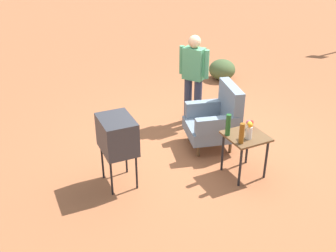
{
  "coord_description": "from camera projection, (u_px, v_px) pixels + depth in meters",
  "views": [
    {
      "loc": [
        5.06,
        -3.2,
        3.41
      ],
      "look_at": [
        0.29,
        -0.87,
        0.65
      ],
      "focal_mm": 43.14,
      "sensor_mm": 36.0,
      "label": 1
    }
  ],
  "objects": [
    {
      "name": "tv_on_stand",
      "position": [
        117.0,
        135.0,
        5.46
      ],
      "size": [
        0.61,
        0.47,
        1.03
      ],
      "color": "black",
      "rests_on": "ground"
    },
    {
      "name": "shrub_mid",
      "position": [
        222.0,
        70.0,
        9.42
      ],
      "size": [
        0.61,
        0.61,
        0.47
      ],
      "primitive_type": "ellipsoid",
      "color": "#475B33",
      "rests_on": "ground"
    },
    {
      "name": "side_table",
      "position": [
        245.0,
        141.0,
        5.77
      ],
      "size": [
        0.56,
        0.56,
        0.65
      ],
      "color": "black",
      "rests_on": "ground"
    },
    {
      "name": "bottle_wine_green",
      "position": [
        228.0,
        125.0,
        5.66
      ],
      "size": [
        0.07,
        0.07,
        0.32
      ],
      "primitive_type": "cylinder",
      "color": "#1E5623",
      "rests_on": "side_table"
    },
    {
      "name": "soda_can_red",
      "position": [
        251.0,
        125.0,
        5.88
      ],
      "size": [
        0.07,
        0.07,
        0.12
      ],
      "primitive_type": "cylinder",
      "color": "red",
      "rests_on": "side_table"
    },
    {
      "name": "armchair",
      "position": [
        217.0,
        119.0,
        6.54
      ],
      "size": [
        0.93,
        0.94,
        1.06
      ],
      "color": "brown",
      "rests_on": "ground"
    },
    {
      "name": "ground_plane",
      "position": [
        206.0,
        142.0,
        6.86
      ],
      "size": [
        60.0,
        60.0,
        0.0
      ],
      "primitive_type": "plane",
      "color": "#A05B38"
    },
    {
      "name": "flower_vase",
      "position": [
        249.0,
        129.0,
        5.58
      ],
      "size": [
        0.14,
        0.1,
        0.27
      ],
      "color": "silver",
      "rests_on": "side_table"
    },
    {
      "name": "bottle_tall_amber",
      "position": [
        242.0,
        133.0,
        5.46
      ],
      "size": [
        0.07,
        0.07,
        0.3
      ],
      "primitive_type": "cylinder",
      "color": "brown",
      "rests_on": "side_table"
    },
    {
      "name": "person_standing",
      "position": [
        194.0,
        75.0,
        7.11
      ],
      "size": [
        0.49,
        0.38,
        1.64
      ],
      "color": "#2D3347",
      "rests_on": "ground"
    }
  ]
}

